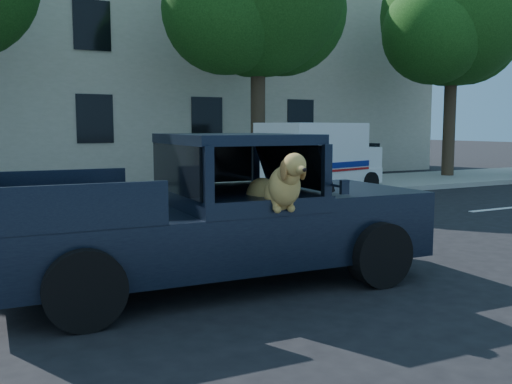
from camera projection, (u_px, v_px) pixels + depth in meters
ground at (270, 293)px, 6.68m from camera, size 120.00×120.00×0.00m
far_sidewalk at (95, 199)px, 14.74m from camera, size 60.00×4.00×0.15m
lane_stripes at (274, 231)px, 10.60m from camera, size 21.60×0.14×0.01m
street_tree_right at (453, 22)px, 20.56m from camera, size 6.00×5.20×8.60m
building_main at (128, 60)px, 22.03m from camera, size 26.00×6.00×9.00m
pickup_truck at (210, 234)px, 7.00m from camera, size 5.26×2.76×1.85m
mail_truck at (318, 163)px, 16.33m from camera, size 4.05×2.70×2.04m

